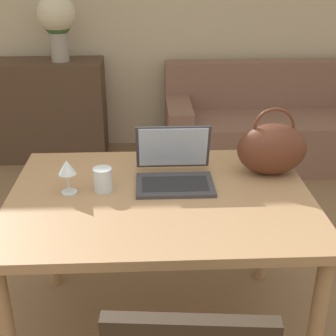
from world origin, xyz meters
TOP-DOWN VIEW (x-y plane):
  - dining_table at (-0.02, 0.77)m, footprint 1.27×0.93m
  - couch at (1.07, 2.83)m, footprint 1.95×0.78m
  - sideboard at (-0.91, 2.99)m, footprint 0.95×0.40m
  - laptop at (0.05, 0.90)m, footprint 0.33×0.30m
  - drinking_glass at (-0.26, 0.81)m, footprint 0.08×0.08m
  - wine_glass at (-0.40, 0.80)m, footprint 0.08×0.08m
  - handbag at (0.49, 0.95)m, footprint 0.31×0.19m
  - flower_vase at (-0.78, 2.97)m, footprint 0.31×0.31m

SIDE VIEW (x-z plane):
  - couch at x=1.07m, z-range -0.12..0.70m
  - sideboard at x=-0.91m, z-range 0.00..0.86m
  - dining_table at x=-0.02m, z-range 0.29..1.05m
  - drinking_glass at x=-0.26m, z-range 0.76..0.86m
  - laptop at x=0.05m, z-range 0.71..0.94m
  - wine_glass at x=-0.40m, z-range 0.80..0.94m
  - handbag at x=0.49m, z-range 0.73..1.04m
  - flower_vase at x=-0.78m, z-range 0.93..1.46m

